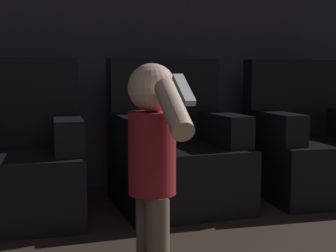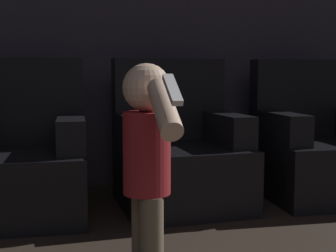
% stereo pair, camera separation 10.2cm
% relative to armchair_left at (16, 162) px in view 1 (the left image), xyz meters
% --- Properties ---
extents(wall_back, '(8.40, 0.05, 2.60)m').
position_rel_armchair_left_xyz_m(wall_back, '(0.79, 0.67, 0.97)').
color(wall_back, '#3D3842').
rests_on(wall_back, ground_plane).
extents(armchair_left, '(0.79, 0.78, 0.96)m').
position_rel_armchair_left_xyz_m(armchair_left, '(0.00, 0.00, 0.00)').
color(armchair_left, black).
rests_on(armchair_left, ground_plane).
extents(armchair_middle, '(0.81, 0.81, 0.96)m').
position_rel_armchair_left_xyz_m(armchair_middle, '(0.99, -0.00, 0.00)').
color(armchair_middle, black).
rests_on(armchair_middle, ground_plane).
extents(armchair_right, '(0.79, 0.79, 0.96)m').
position_rel_armchair_left_xyz_m(armchair_right, '(1.98, -0.00, 0.00)').
color(armchair_right, black).
rests_on(armchair_right, ground_plane).
extents(person_toddler, '(0.20, 0.61, 0.89)m').
position_rel_armchair_left_xyz_m(person_toddler, '(0.58, -1.05, 0.20)').
color(person_toddler, brown).
rests_on(person_toddler, ground_plane).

